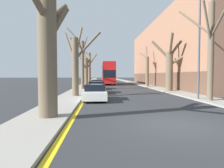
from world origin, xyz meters
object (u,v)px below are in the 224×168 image
object	(u,v)px
double_decker_bus	(108,72)
lamp_post	(198,40)
street_tree_left_4	(89,67)
parked_car_0	(95,93)
parked_car_2	(97,85)
street_tree_left_2	(82,61)
street_tree_left_0	(47,47)
street_tree_left_3	(86,69)
street_tree_right_2	(147,69)
street_tree_right_0	(210,48)
parked_car_1	(96,87)
street_tree_right_1	(170,66)
street_tree_left_1	(76,63)

from	to	relation	value
double_decker_bus	lamp_post	distance (m)	28.52
street_tree_left_4	parked_car_0	world-z (taller)	street_tree_left_4
street_tree_left_4	parked_car_2	size ratio (longest dim) A/B	1.76
street_tree_left_2	street_tree_left_0	bearing A→B (deg)	-89.99
double_decker_bus	street_tree_left_0	bearing A→B (deg)	-97.16
street_tree_left_3	street_tree_right_2	world-z (taller)	street_tree_right_2
street_tree_left_4	street_tree_right_0	xyz separation A→B (m)	(10.50, -31.16, 0.12)
parked_car_2	lamp_post	distance (m)	16.08
street_tree_right_2	street_tree_left_4	bearing A→B (deg)	132.06
street_tree_right_0	parked_car_1	bearing A→B (deg)	137.04
parked_car_0	parked_car_1	bearing A→B (deg)	90.00
street_tree_right_0	street_tree_right_2	world-z (taller)	street_tree_right_0
parked_car_2	parked_car_1	bearing A→B (deg)	-90.00
street_tree_left_2	parked_car_0	size ratio (longest dim) A/B	2.01
street_tree_left_4	street_tree_right_2	world-z (taller)	street_tree_left_4
street_tree_right_1	street_tree_left_2	bearing A→B (deg)	159.79
street_tree_left_1	parked_car_0	xyz separation A→B (m)	(1.81, -2.60, -2.50)
street_tree_left_1	street_tree_right_0	world-z (taller)	street_tree_right_0
street_tree_left_4	parked_car_0	size ratio (longest dim) A/B	1.87
street_tree_left_3	lamp_post	bearing A→B (deg)	-64.30
street_tree_left_4	street_tree_right_1	distance (m)	24.48
street_tree_left_4	street_tree_left_1	bearing A→B (deg)	-89.72
double_decker_bus	parked_car_2	size ratio (longest dim) A/B	2.61
parked_car_2	lamp_post	bearing A→B (deg)	-58.38
lamp_post	double_decker_bus	bearing A→B (deg)	101.91
street_tree_left_4	street_tree_left_3	bearing A→B (deg)	-90.96
street_tree_left_0	street_tree_left_1	size ratio (longest dim) A/B	0.96
street_tree_right_0	lamp_post	xyz separation A→B (m)	(-0.42, 1.01, 0.78)
street_tree_right_2	lamp_post	bearing A→B (deg)	-91.24
double_decker_bus	parked_car_2	world-z (taller)	double_decker_bus
street_tree_left_0	double_decker_bus	distance (m)	34.36
parked_car_0	parked_car_1	distance (m)	6.43
double_decker_bus	parked_car_2	distance (m)	14.90
street_tree_right_0	lamp_post	bearing A→B (deg)	112.46
street_tree_right_0	double_decker_bus	xyz separation A→B (m)	(-6.29, 28.84, -1.37)
street_tree_right_1	parked_car_0	world-z (taller)	street_tree_right_1
street_tree_left_1	street_tree_right_2	xyz separation A→B (m)	(10.36, 15.39, -0.09)
parked_car_1	parked_car_0	bearing A→B (deg)	-90.00
street_tree_left_2	parked_car_2	size ratio (longest dim) A/B	1.90
street_tree_right_0	street_tree_right_1	xyz separation A→B (m)	(0.35, 9.24, -0.91)
street_tree_left_1	parked_car_1	size ratio (longest dim) A/B	1.55
street_tree_left_2	parked_car_2	distance (m)	3.94
street_tree_left_1	street_tree_right_1	size ratio (longest dim) A/B	0.99
parked_car_2	street_tree_left_4	bearing A→B (deg)	96.54
street_tree_left_2	parked_car_1	size ratio (longest dim) A/B	2.00
street_tree_left_0	street_tree_right_2	bearing A→B (deg)	66.93
street_tree_right_1	parked_car_2	xyz separation A→B (m)	(-8.92, 5.01, -2.44)
street_tree_left_0	street_tree_left_1	world-z (taller)	street_tree_left_1
street_tree_left_1	parked_car_2	size ratio (longest dim) A/B	1.48
street_tree_left_2	street_tree_right_0	xyz separation A→B (m)	(10.57, -13.26, 0.10)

